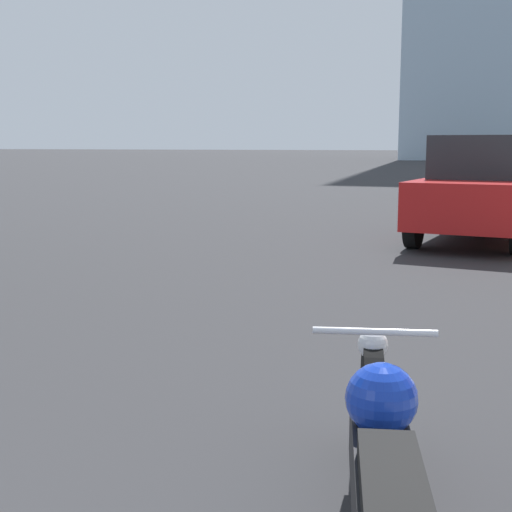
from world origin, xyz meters
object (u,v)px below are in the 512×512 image
object	(u,v)px
parked_car_red	(481,189)
parked_car_silver	(506,169)
parked_car_blue	(510,161)
motorcycle	(384,481)

from	to	relation	value
parked_car_red	parked_car_silver	distance (m)	12.12
parked_car_blue	motorcycle	bearing A→B (deg)	-85.68
motorcycle	parked_car_blue	world-z (taller)	parked_car_blue
motorcycle	parked_car_red	bearing A→B (deg)	77.19
motorcycle	parked_car_red	world-z (taller)	parked_car_red
parked_car_red	parked_car_blue	distance (m)	24.01
motorcycle	parked_car_blue	distance (m)	34.29
parked_car_silver	parked_car_red	bearing A→B (deg)	-86.53
motorcycle	parked_car_silver	distance (m)	22.40
motorcycle	parked_car_red	xyz separation A→B (m)	(-0.32, 10.27, 0.52)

